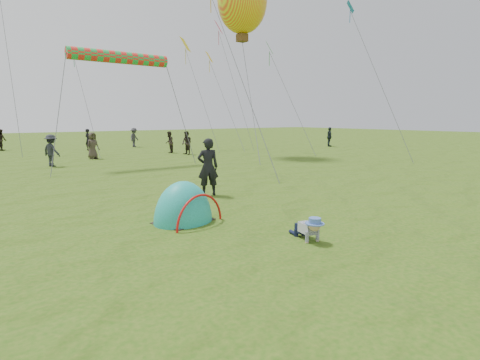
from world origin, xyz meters
TOP-DOWN VIEW (x-y plane):
  - ground at (0.00, 0.00)m, footprint 140.00×140.00m
  - crawling_toddler at (-0.82, -0.14)m, footprint 0.67×0.84m
  - popup_tent at (-2.29, 2.83)m, footprint 1.92×1.71m
  - standing_adult at (-0.02, 5.25)m, footprint 0.84×0.71m
  - crowd_person_0 at (1.73, 26.36)m, footprint 0.63×0.75m
  - crowd_person_1 at (6.35, 18.29)m, footprint 0.74×0.90m
  - crowd_person_3 at (6.04, 27.49)m, footprint 1.27×1.20m
  - crowd_person_7 at (-3.98, 30.40)m, footprint 0.93×1.03m
  - crowd_person_10 at (0.16, 19.52)m, footprint 0.96×0.78m
  - crowd_person_13 at (5.96, 20.29)m, footprint 0.98×1.00m
  - crowd_person_14 at (20.59, 17.17)m, footprint 0.93×1.11m
  - crowd_person_15 at (-2.73, 16.95)m, footprint 1.09×1.30m
  - balloon_kite at (9.24, 15.53)m, footprint 3.32×3.32m
  - rainbow_tube_kite at (0.57, 14.92)m, footprint 5.30×0.64m
  - diamond_kite_0 at (12.35, 23.01)m, footprint 1.27×1.27m
  - diamond_kite_1 at (11.10, 22.61)m, footprint 1.08×1.08m
  - diamond_kite_2 at (9.14, 23.22)m, footprint 1.37×1.37m
  - diamond_kite_3 at (0.60, 24.50)m, footprint 0.85×0.85m
  - diamond_kite_9 at (12.90, 16.90)m, footprint 1.13×1.13m
  - diamond_kite_10 at (14.45, 10.78)m, footprint 0.83×0.83m

SIDE VIEW (x-z plane):
  - ground at x=0.00m, z-range 0.00..0.00m
  - popup_tent at x=-2.29m, z-range -1.05..1.05m
  - crawling_toddler at x=-0.82m, z-range 0.00..0.57m
  - crowd_person_13 at x=5.96m, z-range 0.00..1.62m
  - crowd_person_1 at x=6.35m, z-range 0.00..1.68m
  - crowd_person_10 at x=0.16m, z-range 0.00..1.71m
  - crowd_person_3 at x=6.04m, z-range 0.00..1.72m
  - crowd_person_7 at x=-3.98m, z-range 0.00..1.74m
  - crowd_person_0 at x=1.73m, z-range 0.00..1.74m
  - crowd_person_15 at x=-2.73m, z-range 0.00..1.74m
  - crowd_person_14 at x=20.59m, z-range 0.00..1.78m
  - standing_adult at x=-0.02m, z-range 0.00..1.96m
  - rainbow_tube_kite at x=0.57m, z-range 5.49..6.13m
  - diamond_kite_3 at x=0.60m, z-range 6.96..7.66m
  - diamond_kite_1 at x=11.10m, z-range 7.30..8.19m
  - diamond_kite_9 at x=12.90m, z-range 7.42..8.34m
  - diamond_kite_2 at x=9.14m, z-range 8.10..9.21m
  - diamond_kite_10 at x=14.45m, z-range 9.39..10.07m
  - balloon_kite at x=9.24m, z-range 7.69..12.34m
  - diamond_kite_0 at x=12.35m, z-range 9.89..10.93m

